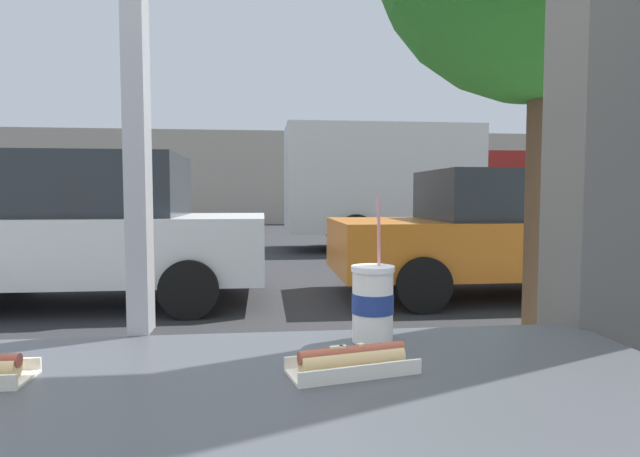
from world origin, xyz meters
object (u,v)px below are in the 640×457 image
Objects in this scene: hotdog_tray_far at (352,361)px; parked_car_orange at (510,232)px; soda_cup_left at (373,302)px; box_truck at (408,184)px; parked_car_white at (89,230)px.

parked_car_orange reaches higher than hotdog_tray_far.
box_truck is at bearing 73.81° from soda_cup_left.
soda_cup_left is 0.23m from hotdog_tray_far.
box_truck is (3.30, 11.36, 0.52)m from soda_cup_left.
parked_car_white is (-2.28, 5.63, -0.11)m from hotdog_tray_far.
box_truck is at bearing 73.70° from hotdog_tray_far.
box_truck reaches higher than hotdog_tray_far.
parked_car_white is at bearing 113.57° from soda_cup_left.
parked_car_white is 0.93× the size of parked_car_orange.
parked_car_orange is at bearing 61.20° from hotdog_tray_far.
soda_cup_left is 0.05× the size of box_truck.
parked_car_orange is (3.01, 5.42, -0.25)m from soda_cup_left.
box_truck reaches higher than parked_car_white.
box_truck is (5.66, 5.93, 0.70)m from parked_car_white.
hotdog_tray_far is at bearing -67.90° from parked_car_white.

